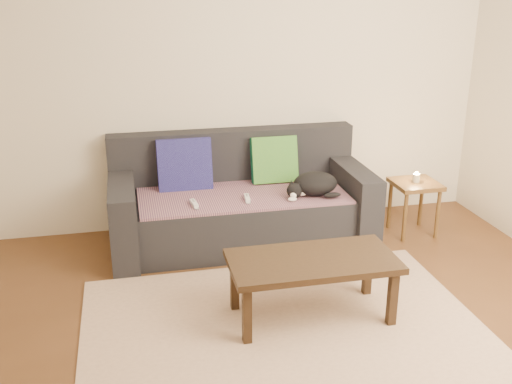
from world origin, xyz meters
TOP-DOWN VIEW (x-y plane):
  - ground at (0.00, 0.00)m, footprint 4.50×4.50m
  - back_wall at (0.00, 2.00)m, footprint 4.50×0.04m
  - sofa at (0.00, 1.57)m, footprint 2.10×0.94m
  - throw_blanket at (0.00, 1.48)m, footprint 1.66×0.74m
  - cushion_navy at (-0.43, 1.74)m, footprint 0.44×0.19m
  - cushion_green at (0.33, 1.74)m, footprint 0.39×0.19m
  - cat at (0.55, 1.33)m, footprint 0.48×0.37m
  - wii_remote_a at (-0.41, 1.30)m, footprint 0.05×0.15m
  - wii_remote_b at (0.01, 1.33)m, footprint 0.05×0.15m
  - side_table at (1.47, 1.39)m, footprint 0.37×0.37m
  - candle at (1.47, 1.39)m, footprint 0.06×0.06m
  - rug at (0.00, 0.15)m, footprint 2.50×1.80m
  - coffee_table at (0.21, 0.26)m, footprint 1.06×0.53m

SIDE VIEW (x-z plane):
  - ground at x=0.00m, z-range 0.00..0.00m
  - rug at x=0.00m, z-range 0.00..0.01m
  - sofa at x=0.00m, z-range -0.13..0.74m
  - coffee_table at x=0.21m, z-range 0.16..0.58m
  - side_table at x=1.47m, z-range 0.15..0.61m
  - throw_blanket at x=0.00m, z-range 0.42..0.44m
  - wii_remote_a at x=-0.41m, z-range 0.44..0.47m
  - wii_remote_b at x=0.01m, z-range 0.44..0.47m
  - candle at x=1.47m, z-range 0.45..0.55m
  - cat at x=0.55m, z-range 0.44..0.62m
  - cushion_navy at x=-0.43m, z-range 0.40..0.86m
  - cushion_green at x=0.33m, z-range 0.43..0.83m
  - back_wall at x=0.00m, z-range 0.00..2.60m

